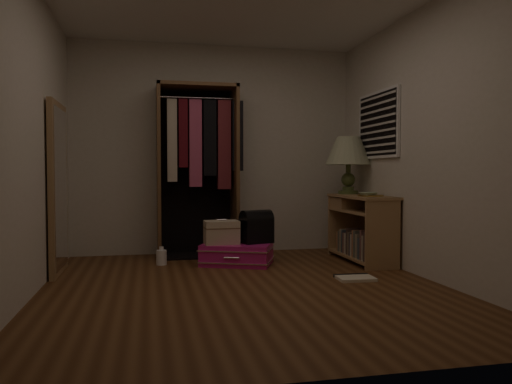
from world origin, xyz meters
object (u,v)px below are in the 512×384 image
train_case (222,232)px  black_bag (256,226)px  floor_mirror (58,188)px  table_lamp (348,152)px  pink_suitcase (237,254)px  open_wardrobe (201,155)px  white_jug (161,257)px  console_bookshelf (361,226)px

train_case → black_bag: 0.39m
floor_mirror → table_lamp: bearing=7.1°
black_bag → pink_suitcase: bearing=161.5°
floor_mirror → train_case: bearing=3.8°
open_wardrobe → white_jug: (-0.49, -0.51, -1.13)m
open_wardrobe → table_lamp: 1.78m
console_bookshelf → white_jug: console_bookshelf is taller
floor_mirror → table_lamp: (3.24, 0.40, 0.40)m
console_bookshelf → train_case: bearing=176.9°
console_bookshelf → floor_mirror: floor_mirror is taller
open_wardrobe → floor_mirror: bearing=-152.8°
open_wardrobe → console_bookshelf: bearing=-23.1°
open_wardrobe → black_bag: 1.17m
pink_suitcase → white_jug: size_ratio=4.57×
pink_suitcase → white_jug: (-0.81, 0.14, -0.03)m
floor_mirror → train_case: 1.73m
pink_suitcase → table_lamp: (1.42, 0.29, 1.14)m
floor_mirror → table_lamp: 3.29m
table_lamp → white_jug: (-2.23, -0.15, -1.17)m
open_wardrobe → floor_mirror: 1.72m
console_bookshelf → table_lamp: bearing=89.8°
train_case → console_bookshelf: bearing=-4.5°
floor_mirror → black_bag: size_ratio=4.45×
floor_mirror → open_wardrobe: bearing=27.2°
table_lamp → white_jug: size_ratio=3.57×
console_bookshelf → black_bag: bearing=176.0°
open_wardrobe → table_lamp: bearing=-11.8°
console_bookshelf → train_case: size_ratio=2.94×
black_bag → console_bookshelf: bearing=-20.1°
open_wardrobe → pink_suitcase: open_wardrobe is taller
table_lamp → floor_mirror: bearing=-172.9°
floor_mirror → train_case: floor_mirror is taller
white_jug → train_case: bearing=-12.8°
floor_mirror → white_jug: size_ratio=8.58×
black_bag → white_jug: bearing=155.7°
table_lamp → pink_suitcase: bearing=-168.4°
table_lamp → open_wardrobe: bearing=168.2°
train_case → white_jug: train_case is taller
floor_mirror → pink_suitcase: bearing=3.6°
pink_suitcase → train_case: (-0.17, -0.01, 0.24)m
train_case → white_jug: bearing=165.8°
console_bookshelf → table_lamp: 0.94m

